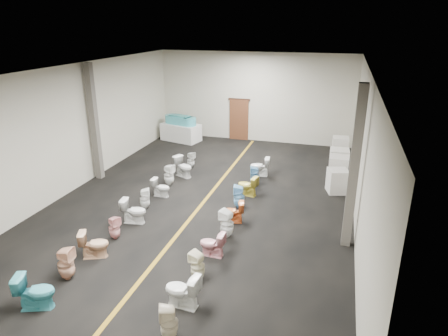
{
  "coord_description": "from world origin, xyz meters",
  "views": [
    {
      "loc": [
        4.25,
        -11.9,
        5.91
      ],
      "look_at": [
        0.44,
        1.0,
        0.95
      ],
      "focal_mm": 32.0,
      "sensor_mm": 36.0,
      "label": 1
    }
  ],
  "objects_px": {
    "bathtub": "(180,121)",
    "toilet_left_2": "(94,244)",
    "toilet_left_5": "(145,199)",
    "toilet_right_8": "(255,176)",
    "toilet_right_5": "(233,212)",
    "toilet_left_4": "(134,211)",
    "toilet_left_9": "(191,160)",
    "toilet_left_1": "(66,264)",
    "toilet_right_3": "(212,244)",
    "toilet_right_0": "(169,323)",
    "toilet_right_1": "(182,291)",
    "display_table": "(181,132)",
    "toilet_left_7": "(169,175)",
    "toilet_left_6": "(161,187)",
    "toilet_right_9": "(260,166)",
    "toilet_right_2": "(198,266)",
    "toilet_right_6": "(239,197)",
    "toilet_right_4": "(227,224)",
    "toilet_left_8": "(184,167)",
    "appliance_crate_c": "(339,159)",
    "toilet_right_7": "(248,186)",
    "appliance_crate_d": "(340,148)",
    "toilet_left_0": "(36,292)",
    "toilet_left_3": "(114,228)",
    "appliance_crate_a": "(337,181)",
    "appliance_crate_b": "(338,169)"
  },
  "relations": [
    {
      "from": "display_table",
      "to": "toilet_right_7",
      "type": "bearing_deg",
      "value": -49.77
    },
    {
      "from": "appliance_crate_c",
      "to": "toilet_right_7",
      "type": "relative_size",
      "value": 1.16
    },
    {
      "from": "toilet_left_7",
      "to": "toilet_left_1",
      "type": "bearing_deg",
      "value": -169.01
    },
    {
      "from": "toilet_left_4",
      "to": "toilet_left_9",
      "type": "relative_size",
      "value": 1.12
    },
    {
      "from": "toilet_right_1",
      "to": "toilet_right_6",
      "type": "bearing_deg",
      "value": -175.05
    },
    {
      "from": "toilet_left_2",
      "to": "toilet_right_5",
      "type": "bearing_deg",
      "value": -69.35
    },
    {
      "from": "bathtub",
      "to": "toilet_right_6",
      "type": "height_order",
      "value": "bathtub"
    },
    {
      "from": "toilet_right_1",
      "to": "appliance_crate_d",
      "type": "bearing_deg",
      "value": 169.42
    },
    {
      "from": "toilet_left_5",
      "to": "toilet_right_7",
      "type": "relative_size",
      "value": 0.96
    },
    {
      "from": "toilet_left_9",
      "to": "toilet_right_0",
      "type": "bearing_deg",
      "value": -137.59
    },
    {
      "from": "display_table",
      "to": "toilet_left_1",
      "type": "height_order",
      "value": "display_table"
    },
    {
      "from": "toilet_left_1",
      "to": "toilet_left_4",
      "type": "distance_m",
      "value": 3.08
    },
    {
      "from": "toilet_left_6",
      "to": "toilet_right_1",
      "type": "bearing_deg",
      "value": -149.82
    },
    {
      "from": "toilet_left_1",
      "to": "toilet_right_3",
      "type": "distance_m",
      "value": 3.64
    },
    {
      "from": "appliance_crate_d",
      "to": "toilet_left_0",
      "type": "height_order",
      "value": "appliance_crate_d"
    },
    {
      "from": "toilet_left_7",
      "to": "toilet_right_4",
      "type": "bearing_deg",
      "value": -123.67
    },
    {
      "from": "toilet_left_5",
      "to": "toilet_left_8",
      "type": "distance_m",
      "value": 3.12
    },
    {
      "from": "toilet_left_6",
      "to": "toilet_right_4",
      "type": "xyz_separation_m",
      "value": [
        3.06,
        -2.09,
        0.09
      ]
    },
    {
      "from": "toilet_left_7",
      "to": "toilet_right_9",
      "type": "bearing_deg",
      "value": -47.27
    },
    {
      "from": "toilet_right_0",
      "to": "toilet_left_9",
      "type": "bearing_deg",
      "value": 174.78
    },
    {
      "from": "toilet_left_5",
      "to": "toilet_right_8",
      "type": "xyz_separation_m",
      "value": [
        3.1,
        2.98,
        0.03
      ]
    },
    {
      "from": "toilet_right_1",
      "to": "toilet_left_2",
      "type": "bearing_deg",
      "value": -107.09
    },
    {
      "from": "appliance_crate_a",
      "to": "appliance_crate_b",
      "type": "xyz_separation_m",
      "value": [
        0.0,
        1.15,
        0.07
      ]
    },
    {
      "from": "toilet_left_6",
      "to": "toilet_right_2",
      "type": "xyz_separation_m",
      "value": [
        2.95,
        -4.28,
        0.05
      ]
    },
    {
      "from": "toilet_left_9",
      "to": "toilet_right_5",
      "type": "height_order",
      "value": "toilet_right_5"
    },
    {
      "from": "toilet_left_1",
      "to": "toilet_right_9",
      "type": "relative_size",
      "value": 1.09
    },
    {
      "from": "toilet_left_9",
      "to": "toilet_right_2",
      "type": "distance_m",
      "value": 7.93
    },
    {
      "from": "toilet_left_0",
      "to": "toilet_left_8",
      "type": "distance_m",
      "value": 8.25
    },
    {
      "from": "toilet_left_9",
      "to": "toilet_right_1",
      "type": "height_order",
      "value": "toilet_right_1"
    },
    {
      "from": "toilet_left_2",
      "to": "toilet_right_0",
      "type": "distance_m",
      "value": 3.76
    },
    {
      "from": "display_table",
      "to": "appliance_crate_d",
      "type": "bearing_deg",
      "value": -4.54
    },
    {
      "from": "toilet_left_3",
      "to": "toilet_left_7",
      "type": "bearing_deg",
      "value": 25.86
    },
    {
      "from": "display_table",
      "to": "toilet_left_4",
      "type": "bearing_deg",
      "value": -76.9
    },
    {
      "from": "toilet_left_3",
      "to": "toilet_right_6",
      "type": "relative_size",
      "value": 0.87
    },
    {
      "from": "appliance_crate_d",
      "to": "toilet_right_3",
      "type": "xyz_separation_m",
      "value": [
        -3.07,
        -9.35,
        -0.15
      ]
    },
    {
      "from": "toilet_left_0",
      "to": "toilet_right_0",
      "type": "bearing_deg",
      "value": -110.77
    },
    {
      "from": "toilet_left_2",
      "to": "toilet_left_6",
      "type": "distance_m",
      "value": 4.1
    },
    {
      "from": "toilet_right_0",
      "to": "toilet_right_2",
      "type": "bearing_deg",
      "value": 159.91
    },
    {
      "from": "toilet_left_7",
      "to": "toilet_left_6",
      "type": "bearing_deg",
      "value": -161.41
    },
    {
      "from": "toilet_right_1",
      "to": "toilet_right_6",
      "type": "distance_m",
      "value": 5.15
    },
    {
      "from": "toilet_left_1",
      "to": "toilet_right_0",
      "type": "relative_size",
      "value": 1.1
    },
    {
      "from": "toilet_left_1",
      "to": "toilet_left_2",
      "type": "xyz_separation_m",
      "value": [
        0.09,
        1.04,
        -0.05
      ]
    },
    {
      "from": "toilet_left_0",
      "to": "toilet_left_4",
      "type": "distance_m",
      "value": 4.15
    },
    {
      "from": "toilet_left_8",
      "to": "toilet_right_3",
      "type": "height_order",
      "value": "toilet_left_8"
    },
    {
      "from": "bathtub",
      "to": "toilet_left_2",
      "type": "bearing_deg",
      "value": -63.24
    },
    {
      "from": "bathtub",
      "to": "toilet_right_5",
      "type": "height_order",
      "value": "bathtub"
    },
    {
      "from": "toilet_left_2",
      "to": "toilet_right_0",
      "type": "bearing_deg",
      "value": -148.28
    },
    {
      "from": "toilet_left_4",
      "to": "toilet_right_8",
      "type": "bearing_deg",
      "value": -45.34
    },
    {
      "from": "toilet_right_6",
      "to": "toilet_left_5",
      "type": "bearing_deg",
      "value": -82.19
    },
    {
      "from": "toilet_right_0",
      "to": "toilet_right_1",
      "type": "height_order",
      "value": "toilet_right_1"
    }
  ]
}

